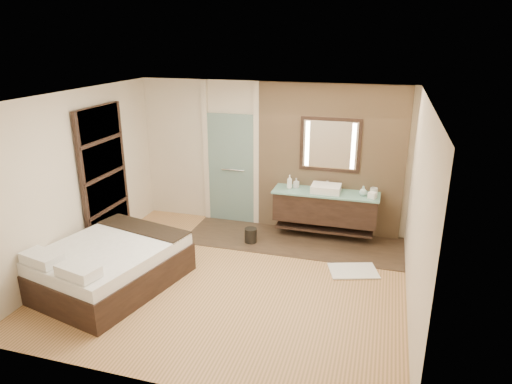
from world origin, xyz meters
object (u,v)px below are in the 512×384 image
(vanity, at_px, (325,207))
(bed, at_px, (109,265))
(mirror_unit, at_px, (330,145))
(waste_bin, at_px, (251,236))

(vanity, bearing_deg, bed, -137.31)
(mirror_unit, xyz_separation_m, waste_bin, (-1.20, -0.84, -1.52))
(vanity, relative_size, mirror_unit, 1.75)
(waste_bin, bearing_deg, mirror_unit, 34.94)
(mirror_unit, height_order, bed, mirror_unit)
(bed, distance_m, waste_bin, 2.49)
(waste_bin, bearing_deg, bed, -128.67)
(bed, height_order, waste_bin, bed)
(vanity, distance_m, waste_bin, 1.41)
(mirror_unit, xyz_separation_m, bed, (-2.75, -2.78, -1.33))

